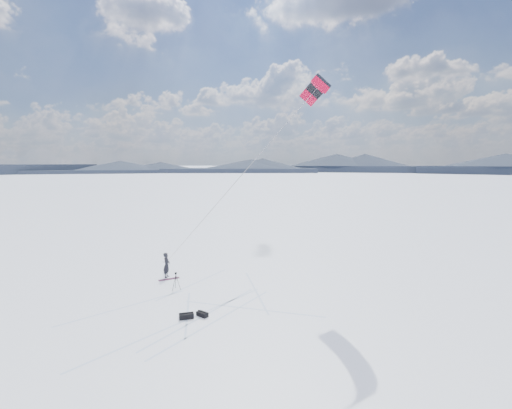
% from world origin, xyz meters
% --- Properties ---
extents(ground, '(1800.00, 1800.00, 0.00)m').
position_xyz_m(ground, '(0.00, 0.00, 0.00)').
color(ground, white).
extents(horizon_hills, '(704.00, 704.42, 8.16)m').
position_xyz_m(horizon_hills, '(-0.00, -0.00, 3.20)').
color(horizon_hills, black).
rests_on(horizon_hills, ground).
extents(snow_tracks, '(17.62, 14.39, 0.01)m').
position_xyz_m(snow_tracks, '(-0.41, -0.64, 0.00)').
color(snow_tracks, '#ABC0E0').
rests_on(snow_tracks, ground).
extents(snowkiter, '(0.52, 0.73, 1.87)m').
position_xyz_m(snowkiter, '(-1.93, 4.57, 0.00)').
color(snowkiter, black).
rests_on(snowkiter, ground).
extents(snowboard, '(1.36, 1.23, 0.04)m').
position_xyz_m(snowboard, '(-1.56, 4.10, 0.02)').
color(snowboard, '#5F143B').
rests_on(snowboard, ground).
extents(tripod, '(0.54, 0.61, 1.20)m').
position_xyz_m(tripod, '(-0.12, 2.09, 0.78)').
color(tripod, black).
rests_on(tripod, ground).
extents(gear_bag_a, '(0.88, 0.69, 0.36)m').
position_xyz_m(gear_bag_a, '(2.34, -2.22, 0.16)').
color(gear_bag_a, black).
rests_on(gear_bag_a, ground).
extents(gear_bag_b, '(0.76, 0.60, 0.31)m').
position_xyz_m(gear_bag_b, '(3.10, -1.77, 0.14)').
color(gear_bag_b, black).
rests_on(gear_bag_b, ground).
extents(power_kite, '(12.17, 5.64, 13.69)m').
position_xyz_m(power_kite, '(8.95, 6.94, 13.95)').
color(power_kite, red).
rests_on(power_kite, ground).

